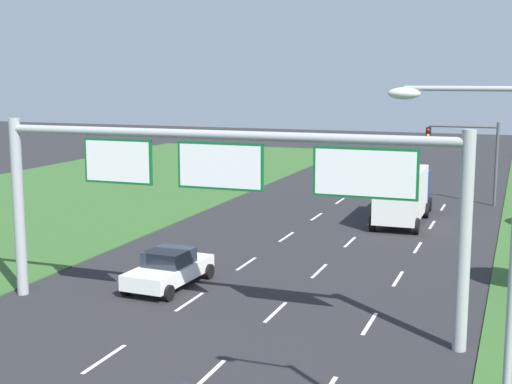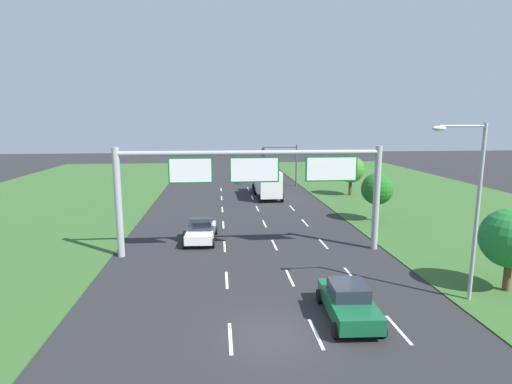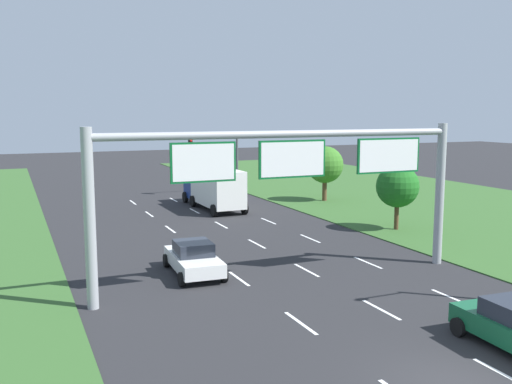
{
  "view_description": "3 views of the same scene",
  "coord_description": "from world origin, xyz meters",
  "px_view_note": "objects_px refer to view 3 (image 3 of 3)",
  "views": [
    {
      "loc": [
        9.9,
        -11.82,
        8.58
      ],
      "look_at": [
        0.51,
        13.25,
        4.23
      ],
      "focal_mm": 50.0,
      "sensor_mm": 36.0,
      "label": 1
    },
    {
      "loc": [
        -2.14,
        -14.73,
        8.52
      ],
      "look_at": [
        0.47,
        12.27,
        3.77
      ],
      "focal_mm": 28.0,
      "sensor_mm": 36.0,
      "label": 2
    },
    {
      "loc": [
        -11.06,
        -11.41,
        7.56
      ],
      "look_at": [
        -0.66,
        12.56,
        3.86
      ],
      "focal_mm": 40.0,
      "sensor_mm": 36.0,
      "label": 3
    }
  ],
  "objects_px": {
    "traffic_light_mast": "(217,152)",
    "roadside_tree_mid": "(398,186)",
    "roadside_tree_far": "(325,165)",
    "box_truck": "(214,187)",
    "car_lead_silver": "(194,258)",
    "sign_gantry": "(294,172)"
  },
  "relations": [
    {
      "from": "sign_gantry",
      "to": "roadside_tree_far",
      "type": "xyz_separation_m",
      "value": [
        13.04,
        19.58,
        -1.85
      ]
    },
    {
      "from": "car_lead_silver",
      "to": "roadside_tree_mid",
      "type": "height_order",
      "value": "roadside_tree_mid"
    },
    {
      "from": "car_lead_silver",
      "to": "box_truck",
      "type": "xyz_separation_m",
      "value": [
        6.89,
        16.87,
        0.97
      ]
    },
    {
      "from": "box_truck",
      "to": "roadside_tree_mid",
      "type": "xyz_separation_m",
      "value": [
        8.03,
        -12.46,
        1.11
      ]
    },
    {
      "from": "sign_gantry",
      "to": "traffic_light_mast",
      "type": "bearing_deg",
      "value": 77.21
    },
    {
      "from": "roadside_tree_mid",
      "to": "roadside_tree_far",
      "type": "relative_size",
      "value": 0.9
    },
    {
      "from": "sign_gantry",
      "to": "roadside_tree_mid",
      "type": "distance_m",
      "value": 13.62
    },
    {
      "from": "traffic_light_mast",
      "to": "roadside_tree_mid",
      "type": "relative_size",
      "value": 1.33
    },
    {
      "from": "traffic_light_mast",
      "to": "car_lead_silver",
      "type": "bearing_deg",
      "value": -112.12
    },
    {
      "from": "traffic_light_mast",
      "to": "roadside_tree_far",
      "type": "bearing_deg",
      "value": -48.27
    },
    {
      "from": "car_lead_silver",
      "to": "sign_gantry",
      "type": "height_order",
      "value": "sign_gantry"
    },
    {
      "from": "roadside_tree_mid",
      "to": "box_truck",
      "type": "bearing_deg",
      "value": 122.81
    },
    {
      "from": "roadside_tree_far",
      "to": "box_truck",
      "type": "bearing_deg",
      "value": 178.41
    },
    {
      "from": "roadside_tree_far",
      "to": "traffic_light_mast",
      "type": "bearing_deg",
      "value": 131.73
    },
    {
      "from": "roadside_tree_mid",
      "to": "roadside_tree_far",
      "type": "distance_m",
      "value": 12.32
    },
    {
      "from": "traffic_light_mast",
      "to": "roadside_tree_far",
      "type": "relative_size",
      "value": 1.2
    },
    {
      "from": "sign_gantry",
      "to": "roadside_tree_far",
      "type": "height_order",
      "value": "sign_gantry"
    },
    {
      "from": "box_truck",
      "to": "roadside_tree_far",
      "type": "relative_size",
      "value": 1.78
    },
    {
      "from": "box_truck",
      "to": "sign_gantry",
      "type": "relative_size",
      "value": 0.48
    },
    {
      "from": "car_lead_silver",
      "to": "sign_gantry",
      "type": "distance_m",
      "value": 6.32
    },
    {
      "from": "roadside_tree_mid",
      "to": "roadside_tree_far",
      "type": "height_order",
      "value": "roadside_tree_far"
    },
    {
      "from": "car_lead_silver",
      "to": "roadside_tree_far",
      "type": "relative_size",
      "value": 0.98
    }
  ]
}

